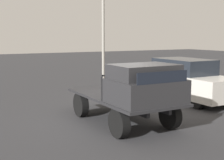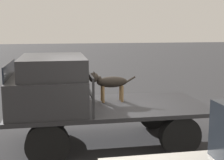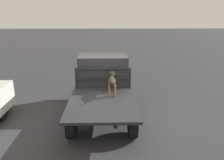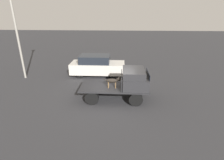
{
  "view_description": "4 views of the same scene",
  "coord_description": "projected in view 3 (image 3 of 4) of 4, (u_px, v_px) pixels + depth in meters",
  "views": [
    {
      "loc": [
        8.21,
        -4.94,
        2.7
      ],
      "look_at": [
        -0.13,
        -0.3,
        1.35
      ],
      "focal_mm": 50.0,
      "sensor_mm": 36.0,
      "label": 1
    },
    {
      "loc": [
        1.07,
        6.36,
        2.52
      ],
      "look_at": [
        -0.13,
        -0.3,
        1.35
      ],
      "focal_mm": 50.0,
      "sensor_mm": 36.0,
      "label": 2
    },
    {
      "loc": [
        -6.81,
        -0.18,
        3.45
      ],
      "look_at": [
        -0.13,
        -0.3,
        1.35
      ],
      "focal_mm": 35.0,
      "sensor_mm": 36.0,
      "label": 3
    },
    {
      "loc": [
        0.39,
        -9.82,
        5.15
      ],
      "look_at": [
        -0.13,
        -0.3,
        1.35
      ],
      "focal_mm": 28.0,
      "sensor_mm": 36.0,
      "label": 4
    }
  ],
  "objects": [
    {
      "name": "truck_cab",
      "position": [
        103.0,
        69.0,
        8.28
      ],
      "size": [
        1.5,
        1.93,
        1.06
      ],
      "color": "#28282B",
      "rests_on": "flatbed_truck"
    },
    {
      "name": "flatbed_truck",
      "position": [
        103.0,
        99.0,
        7.34
      ],
      "size": [
        4.1,
        2.05,
        0.86
      ],
      "color": "black",
      "rests_on": "ground"
    },
    {
      "name": "dog",
      "position": [
        112.0,
        80.0,
        7.11
      ],
      "size": [
        1.1,
        0.24,
        0.69
      ],
      "rotation": [
        0.0,
        0.0,
        0.13
      ],
      "color": "brown",
      "rests_on": "flatbed_truck"
    },
    {
      "name": "truck_headboard",
      "position": [
        103.0,
        75.0,
        7.53
      ],
      "size": [
        0.04,
        1.93,
        0.74
      ],
      "color": "#232326",
      "rests_on": "flatbed_truck"
    },
    {
      "name": "ground_plane",
      "position": [
        103.0,
        116.0,
        7.53
      ],
      "size": [
        80.0,
        80.0,
        0.0
      ],
      "primitive_type": "plane",
      "color": "#2D2D30"
    }
  ]
}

